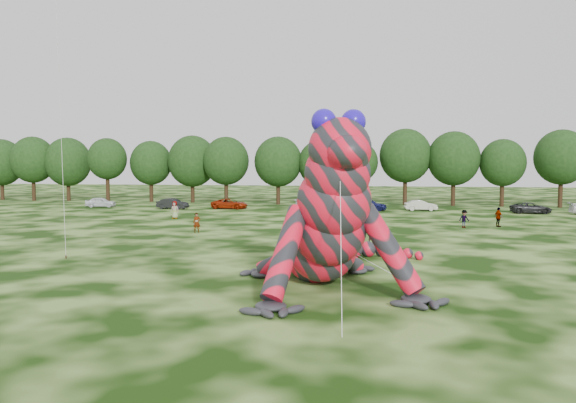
# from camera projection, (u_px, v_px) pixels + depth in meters

# --- Properties ---
(ground) EXTENTS (240.00, 240.00, 0.00)m
(ground) POSITION_uv_depth(u_px,v_px,m) (274.00, 319.00, 21.03)
(ground) COLOR #16330A
(ground) RESTS_ON ground
(inflatable_gecko) EXTENTS (18.44, 19.98, 8.14)m
(inflatable_gecko) POSITION_uv_depth(u_px,v_px,m) (316.00, 199.00, 27.60)
(inflatable_gecko) COLOR red
(inflatable_gecko) RESTS_ON ground
(tree_0) EXTENTS (6.91, 6.22, 9.51)m
(tree_0) POSITION_uv_depth(u_px,v_px,m) (2.00, 169.00, 87.76)
(tree_0) COLOR black
(tree_0) RESTS_ON ground
(tree_1) EXTENTS (6.74, 6.07, 9.81)m
(tree_1) POSITION_uv_depth(u_px,v_px,m) (33.00, 169.00, 85.59)
(tree_1) COLOR black
(tree_1) RESTS_ON ground
(tree_2) EXTENTS (7.04, 6.34, 9.64)m
(tree_2) POSITION_uv_depth(u_px,v_px,m) (68.00, 169.00, 85.44)
(tree_2) COLOR black
(tree_2) RESTS_ON ground
(tree_3) EXTENTS (5.81, 5.23, 9.44)m
(tree_3) POSITION_uv_depth(u_px,v_px,m) (107.00, 170.00, 82.61)
(tree_3) COLOR black
(tree_3) RESTS_ON ground
(tree_4) EXTENTS (6.22, 5.60, 9.06)m
(tree_4) POSITION_uv_depth(u_px,v_px,m) (151.00, 171.00, 83.27)
(tree_4) COLOR black
(tree_4) RESTS_ON ground
(tree_5) EXTENTS (7.16, 6.44, 9.80)m
(tree_5) POSITION_uv_depth(u_px,v_px,m) (192.00, 169.00, 81.93)
(tree_5) COLOR black
(tree_5) RESTS_ON ground
(tree_6) EXTENTS (6.52, 5.86, 9.49)m
(tree_6) POSITION_uv_depth(u_px,v_px,m) (226.00, 170.00, 79.33)
(tree_6) COLOR black
(tree_6) RESTS_ON ground
(tree_7) EXTENTS (6.68, 6.01, 9.48)m
(tree_7) POSITION_uv_depth(u_px,v_px,m) (278.00, 170.00, 78.25)
(tree_7) COLOR black
(tree_7) RESTS_ON ground
(tree_8) EXTENTS (6.14, 5.53, 8.94)m
(tree_8) POSITION_uv_depth(u_px,v_px,m) (320.00, 172.00, 77.51)
(tree_8) COLOR black
(tree_8) RESTS_ON ground
(tree_9) EXTENTS (5.27, 4.74, 8.68)m
(tree_9) POSITION_uv_depth(u_px,v_px,m) (359.00, 174.00, 77.03)
(tree_9) COLOR black
(tree_9) RESTS_ON ground
(tree_10) EXTENTS (7.09, 6.38, 10.50)m
(tree_10) POSITION_uv_depth(u_px,v_px,m) (405.00, 167.00, 77.16)
(tree_10) COLOR black
(tree_10) RESTS_ON ground
(tree_11) EXTENTS (7.01, 6.31, 10.07)m
(tree_11) POSITION_uv_depth(u_px,v_px,m) (454.00, 169.00, 75.78)
(tree_11) COLOR black
(tree_11) RESTS_ON ground
(tree_12) EXTENTS (5.99, 5.39, 8.97)m
(tree_12) POSITION_uv_depth(u_px,v_px,m) (502.00, 173.00, 74.37)
(tree_12) COLOR black
(tree_12) RESTS_ON ground
(tree_13) EXTENTS (6.83, 6.15, 10.13)m
(tree_13) POSITION_uv_depth(u_px,v_px,m) (561.00, 169.00, 72.59)
(tree_13) COLOR black
(tree_13) RESTS_ON ground
(car_0) EXTENTS (4.09, 2.26, 1.32)m
(car_0) POSITION_uv_depth(u_px,v_px,m) (101.00, 202.00, 73.56)
(car_0) COLOR white
(car_0) RESTS_ON ground
(car_1) EXTENTS (4.22, 2.06, 1.33)m
(car_1) POSITION_uv_depth(u_px,v_px,m) (173.00, 204.00, 70.69)
(car_1) COLOR black
(car_1) RESTS_ON ground
(car_2) EXTENTS (4.70, 2.32, 1.28)m
(car_2) POSITION_uv_depth(u_px,v_px,m) (230.00, 204.00, 70.85)
(car_2) COLOR #961F06
(car_2) RESTS_ON ground
(car_3) EXTENTS (4.63, 2.15, 1.31)m
(car_3) POSITION_uv_depth(u_px,v_px,m) (313.00, 204.00, 70.07)
(car_3) COLOR #A9ACB2
(car_3) RESTS_ON ground
(car_4) EXTENTS (4.53, 2.30, 1.48)m
(car_4) POSITION_uv_depth(u_px,v_px,m) (369.00, 205.00, 68.28)
(car_4) COLOR #141851
(car_4) RESTS_ON ground
(car_5) EXTENTS (4.03, 1.89, 1.28)m
(car_5) POSITION_uv_depth(u_px,v_px,m) (421.00, 205.00, 68.25)
(car_5) COLOR beige
(car_5) RESTS_ON ground
(car_6) EXTENTS (4.61, 2.29, 1.26)m
(car_6) POSITION_uv_depth(u_px,v_px,m) (531.00, 208.00, 64.50)
(car_6) COLOR #232325
(car_6) RESTS_ON ground
(spectator_5) EXTENTS (1.81, 1.22, 1.87)m
(spectator_5) POSITION_uv_depth(u_px,v_px,m) (372.00, 231.00, 40.57)
(spectator_5) COLOR gray
(spectator_5) RESTS_ON ground
(spectator_0) EXTENTS (0.72, 0.62, 1.68)m
(spectator_0) POSITION_uv_depth(u_px,v_px,m) (197.00, 223.00, 46.78)
(spectator_0) COLOR gray
(spectator_0) RESTS_ON ground
(spectator_4) EXTENTS (0.95, 0.67, 1.83)m
(spectator_4) POSITION_uv_depth(u_px,v_px,m) (175.00, 210.00, 58.62)
(spectator_4) COLOR gray
(spectator_4) RESTS_ON ground
(spectator_2) EXTENTS (1.20, 0.97, 1.62)m
(spectator_2) POSITION_uv_depth(u_px,v_px,m) (464.00, 219.00, 50.24)
(spectator_2) COLOR gray
(spectator_2) RESTS_ON ground
(spectator_3) EXTENTS (0.87, 1.13, 1.79)m
(spectator_3) POSITION_uv_depth(u_px,v_px,m) (499.00, 217.00, 50.94)
(spectator_3) COLOR gray
(spectator_3) RESTS_ON ground
(spectator_1) EXTENTS (0.86, 1.02, 1.87)m
(spectator_1) POSITION_uv_depth(u_px,v_px,m) (305.00, 223.00, 45.40)
(spectator_1) COLOR gray
(spectator_1) RESTS_ON ground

